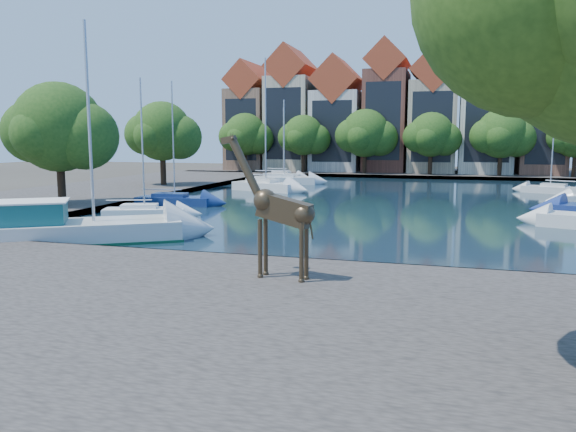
% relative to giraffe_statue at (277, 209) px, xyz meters
% --- Properties ---
extents(ground, '(160.00, 160.00, 0.00)m').
position_rel_giraffe_statue_xyz_m(ground, '(0.95, 3.21, -2.76)').
color(ground, '#38332B').
rests_on(ground, ground).
extents(water_basin, '(38.00, 50.00, 0.08)m').
position_rel_giraffe_statue_xyz_m(water_basin, '(0.95, 27.21, -2.72)').
color(water_basin, black).
rests_on(water_basin, ground).
extents(near_quay, '(50.00, 14.00, 0.50)m').
position_rel_giraffe_statue_xyz_m(near_quay, '(0.95, -3.79, -2.51)').
color(near_quay, '#4C4742').
rests_on(near_quay, ground).
extents(far_quay, '(60.00, 16.00, 0.50)m').
position_rel_giraffe_statue_xyz_m(far_quay, '(0.95, 59.21, -2.51)').
color(far_quay, '#4C4742').
rests_on(far_quay, ground).
extents(left_quay, '(14.00, 52.00, 0.50)m').
position_rel_giraffe_statue_xyz_m(left_quay, '(-24.05, 27.21, -2.51)').
color(left_quay, '#4C4742').
rests_on(left_quay, ground).
extents(townhouse_west_end, '(5.44, 9.18, 14.93)m').
position_rel_giraffe_statue_xyz_m(townhouse_west_end, '(-22.05, 59.19, 4.60)').
color(townhouse_west_end, brown).
rests_on(townhouse_west_end, far_quay).
extents(townhouse_west_mid, '(5.94, 9.18, 16.79)m').
position_rel_giraffe_statue_xyz_m(townhouse_west_mid, '(-16.05, 59.19, 5.47)').
color(townhouse_west_mid, '#C3B596').
rests_on(townhouse_west_mid, far_quay).
extents(townhouse_west_inner, '(6.43, 9.18, 15.15)m').
position_rel_giraffe_statue_xyz_m(townhouse_west_inner, '(-9.55, 59.20, 4.58)').
color(townhouse_west_inner, beige).
rests_on(townhouse_west_inner, far_quay).
extents(townhouse_center, '(5.44, 9.18, 16.93)m').
position_rel_giraffe_statue_xyz_m(townhouse_center, '(-3.05, 59.19, 5.60)').
color(townhouse_center, brown).
rests_on(townhouse_center, far_quay).
extents(townhouse_east_inner, '(5.94, 9.18, 15.79)m').
position_rel_giraffe_statue_xyz_m(townhouse_east_inner, '(2.95, 59.19, 4.97)').
color(townhouse_east_inner, tan).
rests_on(townhouse_east_inner, far_quay).
extents(townhouse_east_mid, '(6.43, 9.18, 16.65)m').
position_rel_giraffe_statue_xyz_m(townhouse_east_mid, '(9.45, 59.19, 5.34)').
color(townhouse_east_mid, beige).
rests_on(townhouse_east_mid, far_quay).
extents(townhouse_east_end, '(5.44, 9.18, 14.43)m').
position_rel_giraffe_statue_xyz_m(townhouse_east_end, '(15.95, 59.19, 4.34)').
color(townhouse_east_end, brown).
rests_on(townhouse_east_end, far_quay).
extents(far_tree_far_west, '(7.28, 5.60, 7.68)m').
position_rel_giraffe_statue_xyz_m(far_tree_far_west, '(-20.95, 53.70, 2.42)').
color(far_tree_far_west, '#332114').
rests_on(far_tree_far_west, far_quay).
extents(far_tree_west, '(6.76, 5.20, 7.36)m').
position_rel_giraffe_statue_xyz_m(far_tree_west, '(-12.95, 53.70, 2.31)').
color(far_tree_west, '#332114').
rests_on(far_tree_west, far_quay).
extents(far_tree_mid_west, '(7.80, 6.00, 8.00)m').
position_rel_giraffe_statue_xyz_m(far_tree_mid_west, '(-4.94, 53.70, 2.53)').
color(far_tree_mid_west, '#332114').
rests_on(far_tree_mid_west, far_quay).
extents(far_tree_mid_east, '(7.02, 5.40, 7.52)m').
position_rel_giraffe_statue_xyz_m(far_tree_mid_east, '(3.05, 53.70, 2.37)').
color(far_tree_mid_east, '#332114').
rests_on(far_tree_mid_east, far_quay).
extents(far_tree_east, '(7.54, 5.80, 7.84)m').
position_rel_giraffe_statue_xyz_m(far_tree_east, '(11.06, 53.70, 2.47)').
color(far_tree_east, '#332114').
rests_on(far_tree_east, far_quay).
extents(side_tree_left_near, '(7.80, 6.00, 8.20)m').
position_rel_giraffe_statue_xyz_m(side_tree_left_near, '(-19.94, 15.20, 2.73)').
color(side_tree_left_near, '#332114').
rests_on(side_tree_left_near, left_quay).
extents(side_tree_left_far, '(7.28, 5.60, 7.88)m').
position_rel_giraffe_statue_xyz_m(side_tree_left_far, '(-20.95, 31.20, 2.62)').
color(side_tree_left_far, '#332114').
rests_on(side_tree_left_far, left_quay).
extents(giraffe_statue, '(3.23, 0.81, 4.61)m').
position_rel_giraffe_statue_xyz_m(giraffe_statue, '(0.00, 0.00, 0.00)').
color(giraffe_statue, '#3D2F1E').
rests_on(giraffe_statue, near_quay).
extents(motorsailer, '(10.53, 8.26, 10.27)m').
position_rel_giraffe_statue_xyz_m(motorsailer, '(-12.35, 5.01, -1.90)').
color(motorsailer, silver).
rests_on(motorsailer, water_basin).
extents(sailboat_left_a, '(5.18, 3.33, 8.48)m').
position_rel_giraffe_statue_xyz_m(sailboat_left_a, '(-12.72, 13.44, -2.21)').
color(sailboat_left_a, white).
rests_on(sailboat_left_a, water_basin).
extents(sailboat_left_b, '(5.67, 2.49, 8.92)m').
position_rel_giraffe_statue_xyz_m(sailboat_left_b, '(-14.05, 19.97, -2.21)').
color(sailboat_left_b, navy).
rests_on(sailboat_left_b, water_basin).
extents(sailboat_left_c, '(6.75, 4.10, 12.02)m').
position_rel_giraffe_statue_xyz_m(sailboat_left_c, '(-11.05, 32.20, -2.06)').
color(sailboat_left_c, silver).
rests_on(sailboat_left_c, water_basin).
extents(sailboat_left_d, '(6.83, 3.81, 8.79)m').
position_rel_giraffe_statue_xyz_m(sailboat_left_d, '(-11.58, 39.93, -2.11)').
color(sailboat_left_d, white).
rests_on(sailboat_left_d, water_basin).
extents(sailboat_left_e, '(4.91, 2.35, 8.37)m').
position_rel_giraffe_statue_xyz_m(sailboat_left_e, '(-13.68, 46.85, -2.17)').
color(sailboat_left_e, beige).
rests_on(sailboat_left_e, water_basin).
extents(sailboat_right_d, '(4.89, 3.30, 6.64)m').
position_rel_giraffe_statue_xyz_m(sailboat_right_d, '(13.92, 37.03, -2.22)').
color(sailboat_right_d, silver).
rests_on(sailboat_right_d, water_basin).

